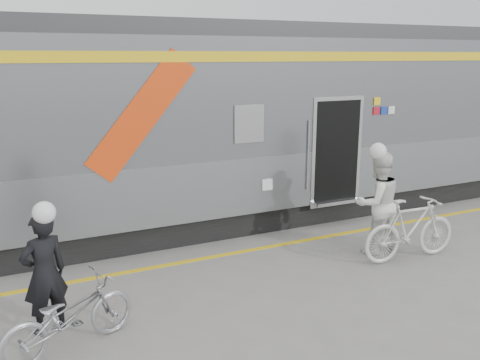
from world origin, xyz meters
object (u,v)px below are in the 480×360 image
woman (377,203)px  bicycle_right (411,229)px  bicycle_left (69,316)px  man (44,274)px

woman → bicycle_right: 0.72m
bicycle_right → bicycle_left: bearing=97.7°
bicycle_left → woman: (5.41, 0.94, 0.48)m
bicycle_left → bicycle_right: (5.71, 0.39, 0.12)m
woman → bicycle_right: bearing=122.5°
woman → bicycle_left: bearing=13.7°
bicycle_right → woman: bearing=32.5°
man → bicycle_left: 0.69m
bicycle_left → woman: bearing=-99.0°
bicycle_left → bicycle_right: size_ratio=0.91×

